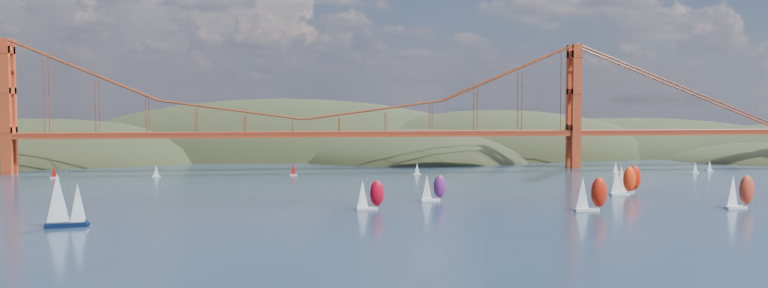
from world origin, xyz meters
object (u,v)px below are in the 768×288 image
sloop_navy (64,201)px  racer_4 (623,180)px  racer_3 (628,179)px  racer_rwb (433,187)px  racer_1 (590,193)px  racer_2 (739,191)px  racer_0 (369,194)px

sloop_navy → racer_4: (158.99, 41.17, -1.61)m
racer_3 → racer_rwb: bearing=-174.8°
racer_1 → racer_3: (27.77, 36.53, -0.21)m
racer_3 → racer_1: bearing=-131.5°
racer_3 → sloop_navy: bearing=-168.7°
racer_4 → sloop_navy: bearing=-171.4°
sloop_navy → racer_2: sloop_navy is taller
racer_2 → racer_3: size_ratio=1.05×
racer_rwb → racer_3: bearing=5.0°
sloop_navy → racer_1: (134.81, 8.84, -1.42)m
racer_1 → racer_4: (24.18, 32.33, -0.19)m
racer_2 → racer_1: bearing=169.0°
sloop_navy → racer_3: (162.58, 45.38, -1.63)m
racer_1 → racer_2: 43.20m
racer_0 → racer_rwb: racer_0 is taller
racer_3 → racer_0: bearing=-167.6°
racer_rwb → racer_1: bearing=-37.8°
sloop_navy → racer_0: 77.74m
racer_2 → racer_3: racer_2 is taller
racer_1 → racer_3: racer_1 is taller
racer_4 → racer_rwb: size_ratio=1.15×
racer_0 → racer_4: racer_4 is taller
racer_2 → racer_rwb: racer_2 is taller
racer_2 → racer_3: 40.10m
racer_0 → racer_1: racer_1 is taller
racer_0 → racer_4: size_ratio=0.90×
sloop_navy → racer_rwb: 102.05m
sloop_navy → racer_0: sloop_navy is taller
racer_2 → racer_rwb: 85.94m
sloop_navy → racer_4: bearing=4.8°
racer_1 → racer_0: bearing=168.9°
racer_1 → racer_rwb: (-38.72, 25.47, -0.81)m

